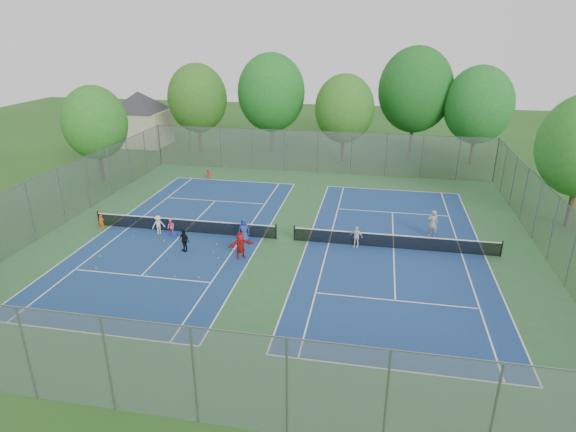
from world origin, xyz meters
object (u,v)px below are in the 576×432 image
object	(u,v)px
net_left	(184,226)
ball_crate	(175,234)
ball_hopper	(247,227)
net_right	(394,242)
instructor	(433,224)

from	to	relation	value
net_left	ball_crate	distance (m)	0.90
net_left	ball_hopper	world-z (taller)	net_left
ball_hopper	net_left	bearing A→B (deg)	-166.18
net_left	ball_hopper	distance (m)	4.23
ball_crate	net_right	bearing A→B (deg)	2.88
net_right	ball_crate	world-z (taller)	net_right
ball_crate	ball_hopper	distance (m)	4.84
net_right	instructor	world-z (taller)	instructor
ball_crate	instructor	distance (m)	17.19
net_right	ball_crate	distance (m)	14.44
net_left	ball_hopper	size ratio (longest dim) A/B	26.38
net_right	ball_crate	xyz separation A→B (m)	(-14.42, -0.72, -0.32)
net_right	net_left	bearing A→B (deg)	180.00
net_left	instructor	xyz separation A→B (m)	(16.49, 2.28, 0.50)
ball_crate	ball_hopper	size ratio (longest dim) A/B	0.65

